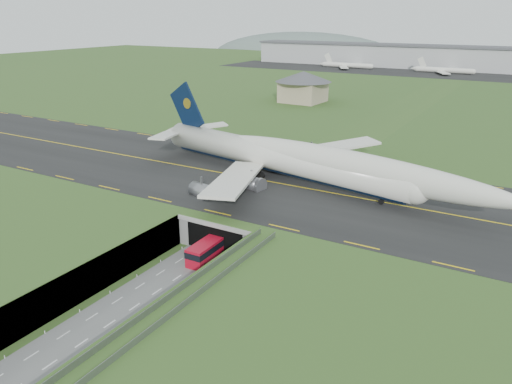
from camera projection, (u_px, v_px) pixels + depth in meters
The scene contains 10 objects.
ground at pixel (188, 271), 84.66m from camera, with size 900.00×900.00×0.00m, color #2F5120.
airfield_deck at pixel (187, 255), 83.65m from camera, with size 800.00×800.00×6.00m, color gray.
trench_road at pixel (159, 291), 78.53m from camera, with size 12.00×75.00×0.20m, color slate.
taxiway at pixel (279, 184), 109.47m from camera, with size 800.00×44.00×0.18m, color black.
tunnel_portal at pixel (240, 220), 97.14m from camera, with size 17.00×22.30×6.00m.
guideway at pixel (163, 320), 62.11m from camera, with size 3.00×53.00×7.05m.
jumbo_jet at pixel (299, 161), 107.90m from camera, with size 91.03×58.47×19.69m.
shuttle_tram at pixel (206, 251), 87.61m from camera, with size 3.48×8.62×3.46m.
service_building at pixel (303, 84), 208.42m from camera, with size 24.43×24.43×12.81m.
cargo_terminal at pixel (470, 58), 323.68m from camera, with size 320.00×67.00×15.60m.
Camera 1 is at (47.75, -59.19, 41.23)m, focal length 35.00 mm.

